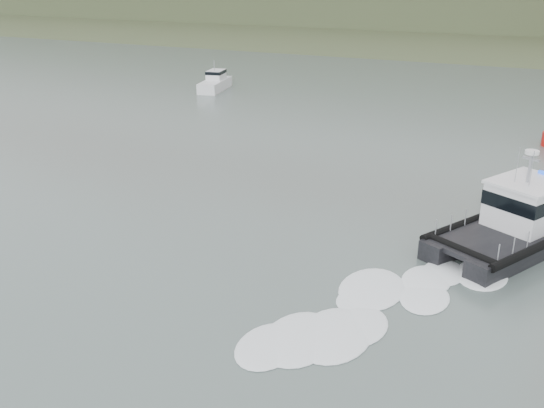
% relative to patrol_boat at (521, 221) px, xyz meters
% --- Properties ---
extents(ground, '(400.00, 400.00, 0.00)m').
position_rel_patrol_boat_xyz_m(ground, '(-9.11, -12.52, -1.22)').
color(ground, '#4C5A55').
rests_on(ground, ground).
extents(patrol_boat, '(8.04, 10.59, 4.89)m').
position_rel_patrol_boat_xyz_m(patrol_boat, '(0.00, 0.00, 0.00)').
color(patrol_boat, black).
rests_on(patrol_boat, ground).
extents(motorboat, '(3.05, 6.24, 3.29)m').
position_rel_patrol_boat_xyz_m(motorboat, '(-33.02, 28.34, -0.40)').
color(motorboat, white).
rests_on(motorboat, ground).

